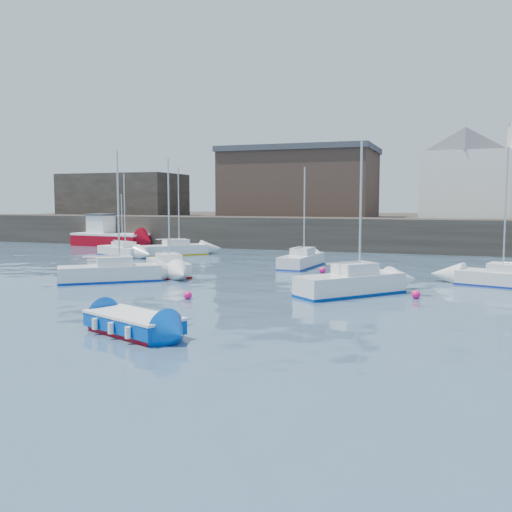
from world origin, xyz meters
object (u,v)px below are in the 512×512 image
(sailboat_a, at_px, (110,272))
(sailboat_c, at_px, (351,283))
(sailboat_f, at_px, (302,260))
(fishing_boat, at_px, (108,236))
(buoy_near, at_px, (188,299))
(sailboat_b, at_px, (168,266))
(buoy_mid, at_px, (416,299))
(buoy_far, at_px, (322,273))
(sailboat_e, at_px, (122,251))
(sailboat_h, at_px, (173,249))
(blue_dinghy, at_px, (133,323))

(sailboat_a, bearing_deg, sailboat_c, 0.15)
(sailboat_c, xyz_separation_m, sailboat_f, (-5.39, 10.57, -0.09))
(fishing_boat, bearing_deg, buoy_near, -49.62)
(sailboat_b, bearing_deg, sailboat_a, -108.46)
(sailboat_c, bearing_deg, buoy_mid, -0.04)
(sailboat_f, distance_m, buoy_far, 3.60)
(sailboat_a, bearing_deg, sailboat_b, 71.54)
(sailboat_a, relative_size, buoy_far, 17.33)
(sailboat_c, bearing_deg, sailboat_e, 148.66)
(buoy_mid, distance_m, buoy_far, 10.00)
(sailboat_h, distance_m, buoy_far, 16.56)
(buoy_near, relative_size, buoy_mid, 0.95)
(sailboat_a, xyz_separation_m, sailboat_h, (-4.12, 15.34, -0.04))
(sailboat_h, height_order, buoy_mid, sailboat_h)
(sailboat_e, distance_m, sailboat_h, 4.21)
(sailboat_b, xyz_separation_m, sailboat_h, (-5.54, 11.11, 0.02))
(sailboat_a, xyz_separation_m, buoy_far, (10.59, 7.76, -0.52))
(fishing_boat, bearing_deg, sailboat_h, -31.39)
(sailboat_f, bearing_deg, blue_dinghy, -90.48)
(sailboat_b, bearing_deg, sailboat_f, 42.17)
(sailboat_c, relative_size, buoy_near, 19.04)
(sailboat_h, bearing_deg, sailboat_a, -74.96)
(sailboat_f, height_order, buoy_mid, sailboat_f)
(blue_dinghy, xyz_separation_m, buoy_mid, (8.67, 10.86, -0.41))
(sailboat_e, xyz_separation_m, buoy_mid, (24.66, -13.13, -0.44))
(buoy_mid, bearing_deg, buoy_far, 129.37)
(sailboat_f, relative_size, buoy_far, 16.22)
(buoy_near, distance_m, buoy_mid, 10.81)
(sailboat_a, distance_m, sailboat_c, 13.83)
(fishing_boat, bearing_deg, sailboat_a, -55.54)
(blue_dinghy, relative_size, sailboat_e, 0.62)
(buoy_mid, bearing_deg, buoy_near, -159.55)
(sailboat_f, height_order, buoy_far, sailboat_f)
(sailboat_c, xyz_separation_m, buoy_far, (-3.24, 7.72, -0.57))
(sailboat_a, xyz_separation_m, buoy_mid, (16.93, 0.03, -0.52))
(sailboat_b, distance_m, buoy_far, 9.84)
(sailboat_h, xyz_separation_m, buoy_far, (14.72, -7.58, -0.49))
(sailboat_e, relative_size, buoy_near, 17.28)
(blue_dinghy, distance_m, buoy_near, 7.25)
(blue_dinghy, height_order, sailboat_f, sailboat_f)
(sailboat_f, height_order, buoy_near, sailboat_f)
(sailboat_a, xyz_separation_m, sailboat_b, (1.41, 4.23, -0.05))
(fishing_boat, distance_m, sailboat_h, 12.93)
(buoy_near, bearing_deg, sailboat_a, 151.19)
(sailboat_e, xyz_separation_m, buoy_far, (18.32, -5.41, -0.44))
(sailboat_e, bearing_deg, fishing_boat, 129.79)
(blue_dinghy, distance_m, sailboat_a, 13.62)
(sailboat_a, height_order, sailboat_b, sailboat_a)
(sailboat_f, xyz_separation_m, buoy_near, (-1.64, -14.34, -0.49))
(buoy_far, bearing_deg, sailboat_h, 152.73)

